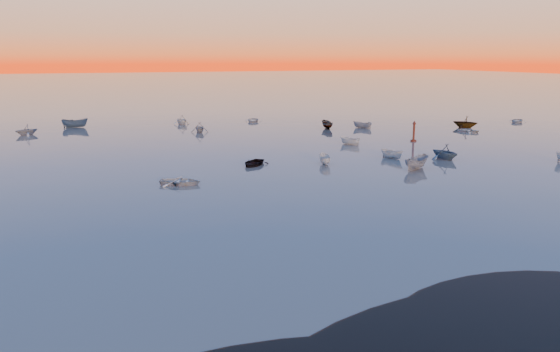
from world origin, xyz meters
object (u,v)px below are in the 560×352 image
boat_near_left (181,184)px  boat_near_right (444,159)px  channel_marker (414,133)px  boat_near_center (416,169)px

boat_near_left → boat_near_right: size_ratio=0.99×
boat_near_right → channel_marker: size_ratio=1.29×
boat_near_left → channel_marker: (36.92, 14.69, 1.22)m
boat_near_center → boat_near_left: bearing=58.6°
channel_marker → boat_near_left: bearing=-158.3°
boat_near_left → channel_marker: bearing=-41.7°
boat_near_left → boat_near_center: size_ratio=0.95×
channel_marker → boat_near_right: bearing=-109.6°
channel_marker → boat_near_center: bearing=-124.0°
boat_near_center → boat_near_right: size_ratio=1.04×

